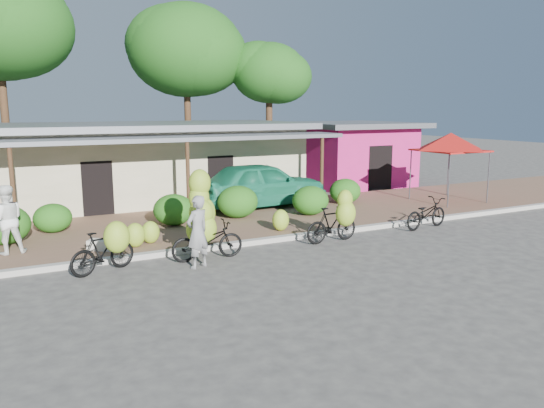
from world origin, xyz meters
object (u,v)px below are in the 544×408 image
Objects in this scene: red_canopy at (451,142)px; bike_left at (106,249)px; tree_center_right at (182,48)px; tree_near_right at (265,71)px; bike_center at (204,225)px; bike_right at (335,221)px; bike_far_right at (426,213)px; bystander at (6,220)px; sack_far at (102,245)px; teal_van at (262,184)px; sack_near at (126,238)px; vendor at (198,232)px.

red_canopy reaches higher than bike_left.
tree_center_right is 4.63m from tree_near_right.
bike_center reaches higher than bike_left.
bike_far_right is (3.83, 0.25, -0.18)m from bike_right.
tree_near_right is 3.70× the size of bike_far_right.
bike_far_right is at bearing -77.64° from tree_center_right.
bike_left is 0.99× the size of bike_right.
tree_center_right is at bearing -128.13° from bystander.
tree_near_right is 16.89m from sack_far.
teal_van is at bearing -164.31° from bystander.
bike_right is at bearing 172.15° from teal_van.
bike_center reaches higher than teal_van.
red_canopy reaches higher than sack_near.
tree_near_right is at bearing 47.74° from sack_near.
tree_center_right is 11.18× the size of sack_near.
tree_center_right reaches higher than sack_far.
sack_far is 0.40× the size of vendor.
sack_near is at bearing -114.96° from tree_center_right.
sack_far is (-10.86, -11.62, -5.68)m from tree_near_right.
bystander reaches higher than sack_far.
bike_center is at bearing -106.30° from tree_center_right.
bike_far_right is at bearing -110.95° from bike_left.
red_canopy is at bearing 5.53° from sack_far.
bike_far_right is 2.71× the size of sack_far.
bike_center is at bearing 81.45° from bike_right.
red_canopy is 12.43m from bike_center.
bike_left reaches higher than sack_far.
tree_center_right is 5.18× the size of bike_right.
bystander is (-8.70, 2.72, 0.36)m from bike_right.
tree_center_right is at bearing -14.05° from bike_center.
tree_near_right is at bearing -21.37° from bike_right.
vendor reaches higher than bike_far_right.
teal_van is (4.83, 6.17, 0.09)m from vendor.
sack_far is at bearing -116.73° from tree_center_right.
bike_center is 6.92m from teal_van.
sack_near is 3.20m from vendor.
bystander is at bearing -140.45° from tree_near_right.
bystander is (-13.17, -10.87, -4.89)m from tree_near_right.
red_canopy is (7.48, -12.23, -4.52)m from tree_center_right.
bike_left is (-7.08, -15.49, -6.50)m from tree_center_right.
tree_center_right is 12.67× the size of sack_far.
tree_center_right is 1.26× the size of tree_near_right.
bike_center is at bearing -165.92° from red_canopy.
bike_left is 0.98× the size of vendor.
tree_near_right is 16.08m from sack_near.
sack_near is (-5.65, 2.46, -0.42)m from bike_right.
bike_left is 8.99m from teal_van.
teal_van is (-4.09, -7.86, -4.92)m from tree_near_right.
bystander is (-12.53, 2.47, 0.54)m from bike_far_right.
tree_near_right is 1.42× the size of teal_van.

